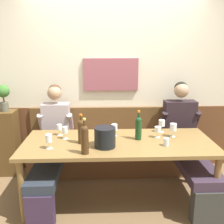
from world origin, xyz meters
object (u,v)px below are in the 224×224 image
object	(u,v)px
person_left_seat	(187,140)
wine_glass_right_end	(162,123)
wall_bench	(115,154)
dining_table	(118,148)
water_tumbler_center	(166,142)
wine_bottle_amber_mid	(81,131)
wine_glass_by_bottle	(158,130)
wine_glass_center_front	(114,128)
ice_bucket	(105,137)
wine_glass_center_rear	(173,128)
potted_plant	(3,95)
wine_glass_near_bucket	(59,128)
person_center_left_seat	(52,142)
wine_glass_mid_right	(65,130)
wine_glass_left_end	(49,139)
wine_bottle_green_tall	(85,139)
wine_bottle_clear_water	(138,127)

from	to	relation	value
person_left_seat	wine_glass_right_end	size ratio (longest dim) A/B	8.47
wall_bench	dining_table	bearing A→B (deg)	-90.00
wine_glass_right_end	water_tumbler_center	xyz separation A→B (m)	(-0.05, -0.46, -0.07)
wine_bottle_amber_mid	wine_glass_by_bottle	xyz separation A→B (m)	(0.88, 0.15, -0.05)
wine_glass_center_front	wine_glass_right_end	world-z (taller)	wine_glass_right_end
dining_table	wine_glass_right_end	world-z (taller)	wine_glass_right_end
ice_bucket	wine_glass_center_rear	bearing A→B (deg)	19.25
ice_bucket	wine_bottle_amber_mid	world-z (taller)	wine_bottle_amber_mid
wine_glass_right_end	potted_plant	xyz separation A→B (m)	(-2.10, 0.46, 0.30)
person_left_seat	wine_glass_center_rear	size ratio (longest dim) A/B	8.19
wine_glass_by_bottle	ice_bucket	bearing A→B (deg)	-157.13
wine_glass_by_bottle	wine_glass_near_bucket	xyz separation A→B (m)	(-1.17, 0.13, -0.01)
wine_glass_near_bucket	wine_glass_center_front	bearing A→B (deg)	-4.37
wine_glass_near_bucket	wine_glass_right_end	world-z (taller)	wine_glass_right_end
dining_table	wine_bottle_amber_mid	distance (m)	0.47
wall_bench	person_center_left_seat	xyz separation A→B (m)	(-0.82, -0.38, 0.35)
wine_glass_mid_right	potted_plant	distance (m)	1.17
wine_glass_center_front	wine_glass_by_bottle	xyz separation A→B (m)	(0.51, -0.08, -0.01)
person_left_seat	wine_glass_center_rear	distance (m)	0.41
wine_glass_near_bucket	potted_plant	world-z (taller)	potted_plant
dining_table	wine_glass_mid_right	xyz separation A→B (m)	(-0.62, 0.11, 0.18)
wall_bench	wine_glass_by_bottle	bearing A→B (deg)	-52.65
wine_glass_left_end	wine_glass_by_bottle	world-z (taller)	wine_glass_left_end
person_center_left_seat	wine_glass_left_end	xyz separation A→B (m)	(0.08, -0.53, 0.24)
potted_plant	person_left_seat	bearing A→B (deg)	-9.72
wine_glass_right_end	wine_glass_center_front	bearing A→B (deg)	-169.00
wine_bottle_green_tall	dining_table	bearing A→B (deg)	42.57
ice_bucket	wine_glass_by_bottle	size ratio (longest dim) A/B	1.70
dining_table	wine_bottle_green_tall	bearing A→B (deg)	-137.43
wine_bottle_green_tall	wine_glass_center_front	size ratio (longest dim) A/B	2.55
person_center_left_seat	water_tumbler_center	bearing A→B (deg)	-20.53
person_center_left_seat	wine_glass_center_front	bearing A→B (deg)	-11.36
wine_glass_mid_right	wine_glass_center_rear	bearing A→B (deg)	0.90
wine_glass_center_front	wine_glass_near_bucket	xyz separation A→B (m)	(-0.67, 0.05, -0.01)
wall_bench	wine_glass_center_rear	distance (m)	1.07
ice_bucket	potted_plant	size ratio (longest dim) A/B	0.62
wine_glass_near_bucket	wine_glass_right_end	distance (m)	1.27
wine_glass_left_end	wine_glass_near_bucket	xyz separation A→B (m)	(0.04, 0.42, -0.02)
wine_glass_center_rear	wine_glass_mid_right	bearing A→B (deg)	-179.10
ice_bucket	wine_glass_mid_right	bearing A→B (deg)	150.10
dining_table	wine_bottle_green_tall	world-z (taller)	wine_bottle_green_tall
wine_bottle_clear_water	wine_bottle_green_tall	bearing A→B (deg)	-146.91
wall_bench	water_tumbler_center	distance (m)	1.14
ice_bucket	water_tumbler_center	distance (m)	0.67
wine_glass_near_bucket	potted_plant	size ratio (longest dim) A/B	0.37
dining_table	wine_bottle_green_tall	distance (m)	0.54
wine_glass_mid_right	potted_plant	world-z (taller)	potted_plant
person_left_seat	wine_bottle_amber_mid	xyz separation A→B (m)	(-1.32, -0.38, 0.27)
wine_glass_by_bottle	dining_table	bearing A→B (deg)	-167.09
wine_bottle_amber_mid	water_tumbler_center	bearing A→B (deg)	-7.08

